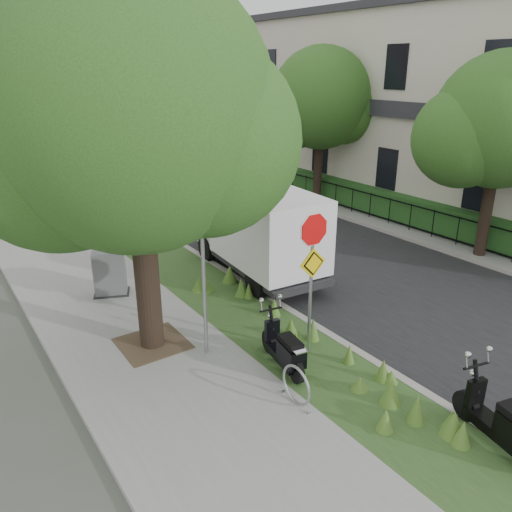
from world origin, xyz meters
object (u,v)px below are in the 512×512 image
(box_truck, at_px, (259,228))
(utility_cabinet, at_px, (110,274))
(sign_assembly, at_px, (313,256))
(scooter_near, at_px, (506,429))
(scooter_far, at_px, (286,354))

(box_truck, xyz_separation_m, utility_cabinet, (-4.14, 0.97, -0.76))
(sign_assembly, height_order, scooter_near, sign_assembly)
(box_truck, bearing_deg, scooter_near, -97.19)
(scooter_far, relative_size, utility_cabinet, 1.39)
(box_truck, bearing_deg, scooter_far, -118.89)
(scooter_near, distance_m, utility_cabinet, 9.73)
(sign_assembly, xyz_separation_m, scooter_far, (-0.82, -0.28, -1.82))
(scooter_near, bearing_deg, scooter_far, 111.75)
(sign_assembly, distance_m, scooter_near, 4.41)
(utility_cabinet, bearing_deg, box_truck, -13.11)
(sign_assembly, relative_size, scooter_near, 1.81)
(sign_assembly, relative_size, scooter_far, 1.91)
(scooter_near, height_order, utility_cabinet, utility_cabinet)
(scooter_far, relative_size, box_truck, 0.33)
(scooter_near, height_order, scooter_far, scooter_near)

